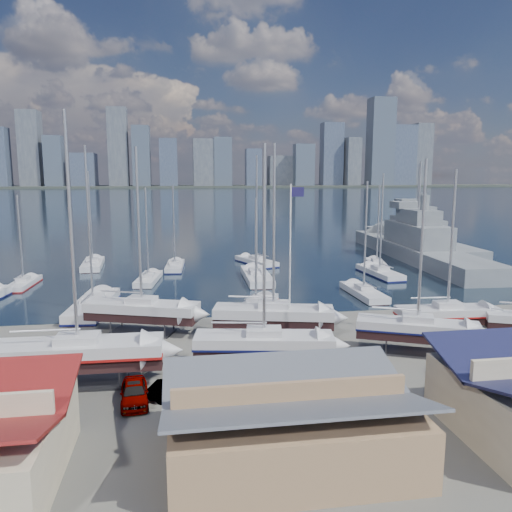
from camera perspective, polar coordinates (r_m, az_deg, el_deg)
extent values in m
plane|color=#605E59|center=(41.48, -1.03, -10.70)|extent=(1400.00, 1400.00, 0.00)
cube|color=#172537|center=(348.98, -8.05, 6.75)|extent=(1400.00, 600.00, 0.40)
cube|color=#2D332D|center=(608.81, -8.45, 7.86)|extent=(1400.00, 80.00, 2.20)
cube|color=#595E66|center=(630.37, -24.35, 11.11)|extent=(22.49, 24.47, 83.83)
cube|color=#3D4756|center=(616.52, -22.03, 10.02)|extent=(19.55, 21.83, 55.97)
cube|color=#475166|center=(616.43, -19.02, 9.31)|extent=(26.03, 30.49, 37.14)
cube|color=#595E66|center=(600.06, -15.48, 11.91)|extent=(21.60, 16.58, 87.63)
cube|color=#3D4756|center=(598.77, -12.94, 11.05)|extent=(19.42, 28.42, 67.60)
cube|color=#475166|center=(600.51, -9.96, 10.49)|extent=(20.24, 23.80, 54.09)
cube|color=#595E66|center=(597.98, -5.99, 10.58)|extent=(24.62, 19.72, 54.00)
cube|color=#3D4756|center=(597.77, -3.85, 10.71)|extent=(20.75, 17.93, 55.97)
cube|color=#475166|center=(600.29, -0.31, 10.10)|extent=(18.36, 16.25, 43.03)
cube|color=#595E66|center=(625.19, 2.76, 9.72)|extent=(28.49, 22.03, 35.69)
cube|color=#3D4756|center=(613.65, 5.47, 10.32)|extent=(23.34, 17.87, 49.11)
cube|color=#475166|center=(639.03, 8.64, 11.42)|extent=(25.35, 19.79, 75.95)
cube|color=#595E66|center=(639.95, 10.83, 10.54)|extent=(17.00, 27.45, 57.67)
cube|color=#3D4756|center=(654.28, 14.03, 12.52)|extent=(29.28, 24.05, 106.04)
cube|color=#475166|center=(674.99, 16.22, 10.98)|extent=(30.82, 28.37, 74.41)
cube|color=#595E66|center=(689.73, 18.45, 10.95)|extent=(21.74, 17.03, 77.48)
cube|color=#8C6B4C|center=(26.45, 3.98, -19.30)|extent=(12.00, 8.00, 3.00)
cube|color=#545760|center=(25.55, 4.04, -15.28)|extent=(12.60, 8.40, 1.27)
cube|color=#2D2D33|center=(37.21, -19.46, -13.51)|extent=(6.27, 2.99, 0.16)
cube|color=black|center=(36.64, -19.60, -11.24)|extent=(11.34, 2.95, 0.90)
cube|color=#B4B3B8|center=(36.35, -19.67, -9.90)|extent=(11.35, 3.42, 0.90)
cube|color=maroon|center=(36.48, -19.64, -10.52)|extent=(11.46, 3.46, 0.18)
cube|color=#B4B3B8|center=(36.13, -19.73, -8.85)|extent=(2.86, 1.96, 0.50)
cylinder|color=#B2B2B7|center=(34.64, -20.39, 2.82)|extent=(0.22, 0.22, 15.22)
cube|color=#2D2D33|center=(46.92, -12.82, -8.45)|extent=(6.14, 4.27, 0.16)
cube|color=black|center=(46.48, -12.89, -6.65)|extent=(10.41, 5.65, 0.81)
cube|color=#B4B3B8|center=(46.27, -12.93, -5.68)|extent=(10.56, 6.06, 0.81)
cube|color=#B4B3B8|center=(46.11, -12.95, -4.89)|extent=(2.97, 2.46, 0.50)
cylinder|color=#B2B2B7|center=(44.99, -13.26, 3.33)|extent=(0.22, 0.22, 13.75)
cube|color=#2D2D33|center=(37.21, 0.91, -12.96)|extent=(5.83, 3.40, 0.16)
cube|color=black|center=(36.67, 0.92, -10.76)|extent=(10.24, 4.02, 0.80)
cube|color=#B4B3B8|center=(36.40, 0.92, -9.58)|extent=(10.31, 4.43, 0.80)
cube|color=#0C103F|center=(36.52, 0.92, -10.12)|extent=(10.41, 4.48, 0.16)
cube|color=#B4B3B8|center=(36.20, 0.92, -8.61)|extent=(2.74, 2.07, 0.50)
cylinder|color=#B2B2B7|center=(34.77, 0.95, 1.63)|extent=(0.22, 0.22, 13.47)
cube|color=#2D2D33|center=(44.15, 1.99, -9.34)|extent=(6.11, 3.84, 0.16)
cube|color=black|center=(43.69, 2.01, -7.44)|extent=(10.58, 4.78, 0.82)
cube|color=#B4B3B8|center=(43.46, 2.01, -6.40)|extent=(10.69, 5.20, 0.82)
cube|color=#B4B3B8|center=(43.29, 2.02, -5.55)|extent=(2.91, 2.28, 0.50)
cylinder|color=#B2B2B7|center=(42.09, 2.07, 3.30)|extent=(0.22, 0.22, 13.90)
cube|color=#2D2D33|center=(42.64, 17.82, -10.48)|extent=(5.67, 4.26, 0.16)
cube|color=black|center=(42.17, 17.92, -8.56)|extent=(9.48, 5.86, 0.75)
cube|color=#B4B3B8|center=(41.96, 17.97, -7.58)|extent=(9.64, 6.22, 0.75)
cube|color=#0C103F|center=(42.05, 17.95, -8.03)|extent=(9.73, 6.28, 0.15)
cube|color=#B4B3B8|center=(41.78, 18.01, -6.76)|extent=(2.78, 2.39, 0.50)
cylinder|color=#B2B2B7|center=(40.59, 18.44, 1.53)|extent=(0.22, 0.22, 12.66)
cube|color=#2D2D33|center=(48.00, 20.88, -8.43)|extent=(5.02, 2.51, 0.16)
cube|color=black|center=(47.59, 20.98, -6.73)|extent=(9.01, 2.61, 0.71)
cube|color=#B4B3B8|center=(47.41, 21.03, -5.90)|extent=(9.03, 2.99, 0.71)
cube|color=maroon|center=(47.49, 21.01, -6.28)|extent=(9.12, 3.02, 0.14)
cube|color=#B4B3B8|center=(47.26, 21.07, -5.19)|extent=(2.31, 1.62, 0.50)
cylinder|color=#B2B2B7|center=(46.23, 21.48, 1.75)|extent=(0.22, 0.22, 12.02)
cube|color=black|center=(70.78, -24.99, -3.36)|extent=(2.28, 8.19, 0.65)
cube|color=#B4B3B8|center=(70.66, -25.03, -2.84)|extent=(2.62, 8.21, 0.65)
cube|color=maroon|center=(70.71, -25.01, -3.08)|extent=(2.65, 8.29, 0.13)
cube|color=#B4B3B8|center=(70.55, -25.06, -2.39)|extent=(1.45, 2.09, 0.50)
cylinder|color=#B2B2B7|center=(69.77, -25.35, 1.83)|extent=(0.22, 0.22, 10.96)
cube|color=black|center=(81.43, -18.12, -1.45)|extent=(3.17, 10.38, 0.82)
cube|color=#B4B3B8|center=(81.29, -18.15, -0.88)|extent=(3.60, 10.41, 0.82)
cube|color=#B4B3B8|center=(81.19, -18.17, -0.42)|extent=(1.90, 2.67, 0.50)
cylinder|color=#B2B2B7|center=(80.40, -18.41, 4.26)|extent=(0.22, 0.22, 13.81)
cube|color=black|center=(55.82, -18.06, -6.27)|extent=(3.77, 12.07, 0.95)
cube|color=#B4B3B8|center=(55.58, -18.11, -5.32)|extent=(4.27, 12.11, 0.95)
cube|color=#0C103F|center=(55.69, -18.09, -5.76)|extent=(4.31, 12.23, 0.19)
cube|color=#B4B3B8|center=(55.41, -18.15, -4.60)|extent=(2.23, 3.12, 0.50)
cylinder|color=#B2B2B7|center=(54.15, -18.56, 3.42)|extent=(0.22, 0.22, 16.04)
cube|color=black|center=(68.30, -12.17, -3.14)|extent=(3.15, 8.91, 0.70)
cube|color=#B4B3B8|center=(68.16, -12.19, -2.57)|extent=(3.52, 8.96, 0.70)
cube|color=#B4B3B8|center=(68.04, -12.21, -2.07)|extent=(1.73, 2.35, 0.50)
cylinder|color=#B2B2B7|center=(67.19, -12.37, 2.65)|extent=(0.22, 0.22, 11.77)
cube|color=black|center=(77.05, -9.24, -1.66)|extent=(2.65, 8.92, 0.70)
cube|color=#B4B3B8|center=(76.92, -9.26, -1.14)|extent=(3.02, 8.94, 0.70)
cube|color=#0C103F|center=(76.98, -9.25, -1.38)|extent=(3.05, 9.03, 0.14)
cube|color=#B4B3B8|center=(76.82, -9.27, -0.70)|extent=(1.62, 2.29, 0.50)
cylinder|color=#B2B2B7|center=(76.06, -9.38, 3.52)|extent=(0.22, 0.22, 11.88)
cube|color=black|center=(54.06, 0.00, -6.17)|extent=(5.84, 8.04, 0.65)
cube|color=#B4B3B8|center=(53.89, 0.00, -5.50)|extent=(6.14, 8.21, 0.65)
cube|color=maroon|center=(53.96, 0.00, -5.81)|extent=(6.20, 8.30, 0.13)
cube|color=#B4B3B8|center=(53.74, 0.00, -4.91)|extent=(2.23, 2.46, 0.50)
cylinder|color=#B2B2B7|center=(52.71, 0.00, 0.66)|extent=(0.22, 0.22, 11.05)
cube|color=black|center=(67.90, 0.09, -3.08)|extent=(3.04, 11.67, 0.93)
cube|color=#B4B3B8|center=(67.70, 0.09, -2.32)|extent=(3.52, 11.69, 0.93)
cube|color=#B4B3B8|center=(67.57, 0.09, -1.72)|extent=(2.02, 2.95, 0.50)
cylinder|color=#B2B2B7|center=(66.55, 0.09, 4.71)|extent=(0.22, 0.22, 15.68)
cube|color=black|center=(80.29, 0.03, -1.12)|extent=(5.70, 9.53, 0.75)
cube|color=#B4B3B8|center=(80.16, 0.03, -0.59)|extent=(6.07, 9.68, 0.75)
cube|color=#0C103F|center=(80.22, 0.03, -0.83)|extent=(6.13, 9.78, 0.15)
cube|color=#B4B3B8|center=(80.06, 0.03, -0.15)|extent=(2.37, 2.78, 0.50)
cylinder|color=#B2B2B7|center=(79.30, 0.03, 4.20)|extent=(0.22, 0.22, 12.68)
cube|color=black|center=(60.56, 12.17, -4.74)|extent=(2.49, 9.40, 0.75)
cube|color=#B4B3B8|center=(60.39, 12.19, -4.05)|extent=(2.88, 9.41, 0.75)
cube|color=#B4B3B8|center=(60.25, 12.21, -3.47)|extent=(1.64, 2.38, 0.50)
cylinder|color=#B2B2B7|center=(59.24, 12.41, 2.25)|extent=(0.22, 0.22, 12.61)
cube|color=black|center=(73.19, 13.92, -2.42)|extent=(3.16, 10.15, 0.80)
cube|color=#B4B3B8|center=(73.03, 13.94, -1.80)|extent=(3.58, 10.19, 0.80)
cube|color=#0C103F|center=(73.10, 13.93, -2.09)|extent=(3.61, 10.29, 0.16)
cube|color=#B4B3B8|center=(72.92, 13.96, -1.30)|extent=(1.87, 2.62, 0.50)
cylinder|color=#B2B2B7|center=(72.05, 14.16, 3.79)|extent=(0.22, 0.22, 13.50)
cube|color=black|center=(79.83, 13.61, -1.42)|extent=(4.10, 9.04, 0.70)
cube|color=#B4B3B8|center=(79.71, 13.63, -0.92)|extent=(4.46, 9.13, 0.70)
cube|color=maroon|center=(79.77, 13.62, -1.15)|extent=(4.50, 9.22, 0.14)
cube|color=#B4B3B8|center=(79.61, 13.65, -0.50)|extent=(1.95, 2.48, 0.50)
cylinder|color=#B2B2B7|center=(78.88, 13.80, 3.58)|extent=(0.22, 0.22, 11.88)
cube|color=slate|center=(89.37, 17.83, -0.05)|extent=(9.26, 45.26, 4.05)
cube|color=slate|center=(88.87, 17.95, 2.39)|extent=(6.47, 15.99, 3.60)
cube|color=slate|center=(88.59, 18.05, 4.31)|extent=(4.73, 9.18, 2.40)
cube|color=slate|center=(92.59, 16.96, 5.61)|extent=(5.24, 4.72, 1.20)
cylinder|color=#B2B2B7|center=(88.34, 18.22, 7.68)|extent=(0.30, 0.30, 8.00)
cube|color=slate|center=(103.19, 17.76, 1.13)|extent=(8.33, 41.88, 3.75)
cube|color=slate|center=(102.77, 17.86, 3.15)|extent=(5.91, 14.78, 3.60)
cube|color=slate|center=(102.52, 17.94, 4.82)|extent=(4.33, 8.48, 2.40)
cube|color=slate|center=(106.22, 17.06, 5.92)|extent=(4.83, 4.35, 1.20)
cylinder|color=#B2B2B7|center=(102.30, 18.08, 7.73)|extent=(0.30, 0.30, 8.00)
imported|color=gray|center=(33.18, -13.74, -14.90)|extent=(2.03, 4.30, 1.42)
imported|color=gray|center=(32.76, -8.21, -15.03)|extent=(4.61, 2.95, 1.43)
imported|color=gray|center=(34.79, 12.53, -13.58)|extent=(3.19, 5.84, 1.55)
imported|color=gray|center=(33.26, 13.40, -14.92)|extent=(2.42, 4.77, 1.33)
cylinder|color=white|center=(42.26, 3.91, -0.91)|extent=(0.12, 0.12, 13.43)
cube|color=#16123A|center=(41.75, 4.75, 7.31)|extent=(1.12, 0.05, 0.78)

